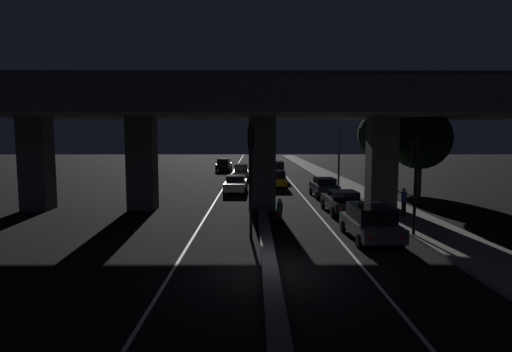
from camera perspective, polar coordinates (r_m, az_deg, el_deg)
The scene contains 22 objects.
ground_plane at distance 14.54m, azimuth 1.87°, elevation -13.21°, with size 200.00×200.00×0.00m, color black.
lane_line_left_inner at distance 49.07m, azimuth -3.67°, elevation -0.01°, with size 0.12×126.00×0.00m, color beige.
lane_line_right_inner at distance 49.15m, azimuth 4.27°, elevation -0.00°, with size 0.12×126.00×0.00m, color beige.
median_divider at distance 48.98m, azimuth 0.30°, elevation 0.23°, with size 0.54×126.00×0.40m, color #4C4C51.
sidewalk_right at distance 42.94m, azimuth 11.57°, elevation -0.78°, with size 2.98×126.00×0.16m, color gray.
elevated_overpass at distance 25.95m, azimuth 0.20°, elevation 10.00°, with size 35.85×9.50×8.91m.
traffic_light_left_of_median at distance 18.37m, azimuth -0.73°, elevation 2.23°, with size 0.30×0.49×5.33m.
traffic_light_right_of_median at distance 19.86m, azimuth 21.76°, elevation 0.89°, with size 0.30×0.49×4.70m.
street_lamp at distance 36.16m, azimuth 11.45°, elevation 5.45°, with size 1.88×0.32×8.07m.
car_grey_lead at distance 19.19m, azimuth 16.02°, elevation -6.29°, with size 2.07×4.41×1.58m.
car_black_second at distance 25.42m, azimuth 12.24°, elevation -3.57°, with size 2.11×4.59×1.39m.
car_dark_blue_third at distance 31.87m, azimuth 9.71°, elevation -1.59°, with size 1.95×4.00×1.55m.
car_taxi_yellow_fourth at distance 37.87m, azimuth 2.95°, elevation -0.32°, with size 1.91×4.70×1.61m.
car_dark_red_fifth at distance 44.67m, azimuth 2.89°, elevation 0.79°, with size 2.06×4.75×2.00m.
car_white_lead_oncoming at distance 34.18m, azimuth -2.92°, elevation -1.14°, with size 1.99×4.54×1.47m.
car_silver_second_oncoming at distance 45.72m, azimuth -2.18°, elevation 0.71°, with size 1.94×4.24×1.71m.
car_black_third_oncoming at distance 56.57m, azimuth -4.62°, elevation 1.63°, with size 2.12×4.80×1.78m.
motorcycle_red_filtering_near at distance 21.60m, azimuth 3.41°, elevation -5.36°, with size 0.34×1.84×1.42m.
motorcycle_white_filtering_mid at distance 28.35m, azimuth 1.90°, elevation -2.81°, with size 0.34×1.78×1.35m.
pedestrian_on_sidewalk at distance 24.50m, azimuth 20.38°, elevation -3.51°, with size 0.30×0.30×1.63m.
roadside_tree_kerbside_near at distance 30.15m, azimuth 22.37°, elevation 4.95°, with size 4.29×4.29×6.77m.
roadside_tree_kerbside_mid at distance 40.36m, azimuth 17.56°, elevation 5.66°, with size 4.63×4.63×7.31m.
Camera 1 is at (-0.54, -13.77, 4.65)m, focal length 28.00 mm.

